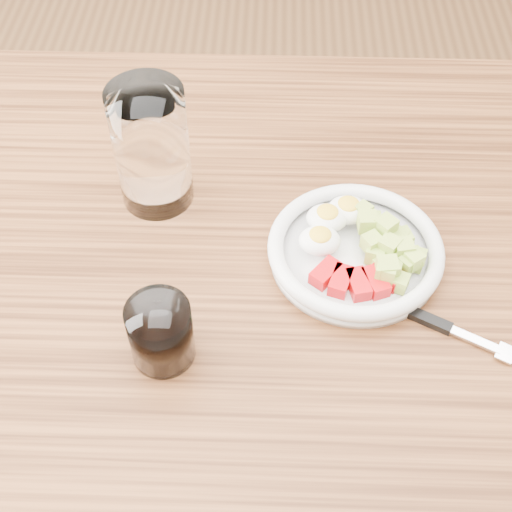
# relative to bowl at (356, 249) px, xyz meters

# --- Properties ---
(dining_table) EXTENTS (1.50, 0.90, 0.77)m
(dining_table) POSITION_rel_bowl_xyz_m (-0.11, -0.03, -0.12)
(dining_table) COLOR brown
(dining_table) RESTS_ON ground
(bowl) EXTENTS (0.21, 0.21, 0.05)m
(bowl) POSITION_rel_bowl_xyz_m (0.00, 0.00, 0.00)
(bowl) COLOR white
(bowl) RESTS_ON dining_table
(fork) EXTENTS (0.19, 0.11, 0.01)m
(fork) POSITION_rel_bowl_xyz_m (0.08, -0.09, -0.01)
(fork) COLOR black
(fork) RESTS_ON dining_table
(water_glass) EXTENTS (0.09, 0.09, 0.16)m
(water_glass) POSITION_rel_bowl_xyz_m (-0.25, 0.10, 0.06)
(water_glass) COLOR white
(water_glass) RESTS_ON dining_table
(coffee_glass) EXTENTS (0.07, 0.07, 0.08)m
(coffee_glass) POSITION_rel_bowl_xyz_m (-0.21, -0.14, 0.02)
(coffee_glass) COLOR white
(coffee_glass) RESTS_ON dining_table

